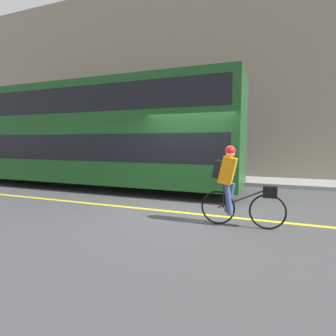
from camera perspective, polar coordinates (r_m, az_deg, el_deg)
The scene contains 7 objects.
ground_plane at distance 6.58m, azimuth 2.14°, elevation -9.36°, with size 80.00×80.00×0.00m, color #424244.
road_center_line at distance 6.49m, azimuth 1.86°, elevation -9.54°, with size 50.00×0.14×0.01m, color yellow.
sidewalk_curb at distance 11.74m, azimuth 10.63°, elevation -2.43°, with size 60.00×2.07×0.14m.
building_facade at distance 13.17m, azimuth 11.99°, elevation 19.22°, with size 60.00×0.30×9.63m.
bus at distance 10.43m, azimuth -17.22°, elevation 7.53°, with size 11.45×2.51×3.75m.
cyclist_on_bike at distance 5.46m, azimuth 14.12°, elevation -3.19°, with size 1.67×0.32×1.64m.
street_sign_post at distance 13.22m, azimuth -10.25°, elevation 5.23°, with size 0.36×0.09×2.66m.
Camera 1 is at (2.02, -6.03, 1.71)m, focal length 28.00 mm.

